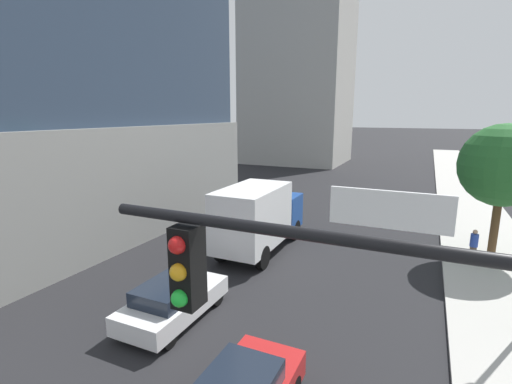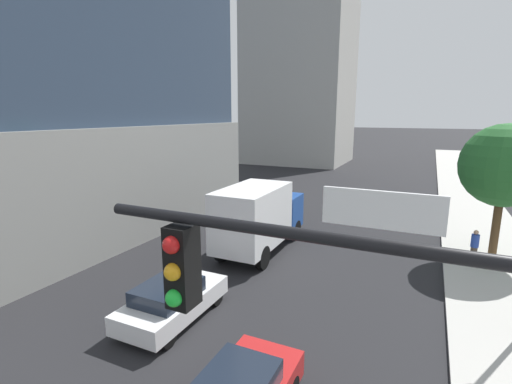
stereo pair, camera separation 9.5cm
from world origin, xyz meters
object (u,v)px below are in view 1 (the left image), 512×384
construction_building (299,52)px  street_tree (503,166)px  pedestrian_blue_shirt (474,246)px  box_truck (258,216)px  traffic_light_pole (380,371)px  car_white (173,301)px

construction_building → street_tree: bearing=-57.2°
pedestrian_blue_shirt → street_tree: bearing=50.9°
street_tree → box_truck: 11.56m
construction_building → traffic_light_pole: (17.13, -48.35, -10.98)m
street_tree → box_truck: size_ratio=0.97×
street_tree → box_truck: street_tree is taller
street_tree → car_white: (-10.62, -10.70, -3.88)m
box_truck → pedestrian_blue_shirt: bearing=14.9°
box_truck → pedestrian_blue_shirt: 10.11m
construction_building → street_tree: construction_building is taller
street_tree → pedestrian_blue_shirt: bearing=-129.1°
construction_building → box_truck: construction_building is taller
traffic_light_pole → car_white: size_ratio=1.51×
traffic_light_pole → construction_building: bearing=109.5°
construction_building → traffic_light_pole: construction_building is taller
construction_building → box_truck: 39.35m
car_white → box_truck: (0.00, 7.01, 1.20)m
box_truck → construction_building: bearing=105.6°
car_white → pedestrian_blue_shirt: size_ratio=2.62×
construction_building → pedestrian_blue_shirt: (19.70, -33.04, -14.38)m
construction_building → traffic_light_pole: size_ratio=5.74×
car_white → box_truck: box_truck is taller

